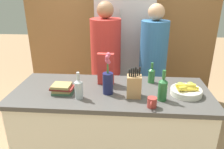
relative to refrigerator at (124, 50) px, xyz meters
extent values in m
cube|color=silver|center=(-0.09, -1.34, -0.50)|extent=(1.74, 0.71, 0.89)
cube|color=#474442|center=(-0.09, -1.34, -0.04)|extent=(1.81, 0.74, 0.04)
cube|color=olive|center=(-0.09, 0.36, 0.35)|extent=(3.01, 0.12, 2.60)
cube|color=#B7B7BC|center=(0.00, 0.00, 0.00)|extent=(0.78, 0.60, 1.90)
cylinder|color=#B7B7BC|center=(-0.06, -0.31, 0.09)|extent=(0.02, 0.02, 1.04)
cylinder|color=silver|center=(0.58, -1.38, 0.01)|extent=(0.27, 0.27, 0.05)
torus|color=silver|center=(0.58, -1.38, 0.03)|extent=(0.27, 0.27, 0.02)
sphere|color=#99B233|center=(0.53, -1.36, 0.05)|extent=(0.08, 0.08, 0.08)
sphere|color=#99B233|center=(0.62, -1.33, 0.05)|extent=(0.07, 0.07, 0.07)
sphere|color=red|center=(0.56, -1.33, 0.04)|extent=(0.07, 0.07, 0.07)
sphere|color=red|center=(0.59, -1.37, 0.04)|extent=(0.08, 0.08, 0.08)
cylinder|color=yellow|center=(0.60, -1.41, 0.05)|extent=(0.15, 0.06, 0.03)
cylinder|color=yellow|center=(0.56, -1.41, 0.07)|extent=(0.16, 0.11, 0.03)
cylinder|color=yellow|center=(0.56, -1.40, 0.08)|extent=(0.17, 0.05, 0.03)
cube|color=tan|center=(0.12, -1.45, 0.08)|extent=(0.12, 0.10, 0.19)
cylinder|color=black|center=(0.07, -1.46, 0.20)|extent=(0.01, 0.01, 0.07)
cylinder|color=black|center=(0.09, -1.47, 0.21)|extent=(0.01, 0.01, 0.08)
cylinder|color=black|center=(0.11, -1.47, 0.21)|extent=(0.01, 0.01, 0.09)
cylinder|color=black|center=(0.12, -1.47, 0.21)|extent=(0.01, 0.01, 0.09)
cylinder|color=black|center=(0.14, -1.45, 0.20)|extent=(0.01, 0.01, 0.07)
cylinder|color=black|center=(0.16, -1.44, 0.21)|extent=(0.01, 0.01, 0.09)
cylinder|color=#191E4C|center=(-0.11, -1.41, 0.08)|extent=(0.09, 0.09, 0.19)
cylinder|color=#477538|center=(-0.11, -1.41, 0.23)|extent=(0.01, 0.01, 0.10)
sphere|color=#C64C66|center=(-0.11, -1.41, 0.28)|extent=(0.04, 0.04, 0.04)
cylinder|color=#477538|center=(-0.11, -1.40, 0.26)|extent=(0.02, 0.01, 0.16)
sphere|color=#C64C66|center=(-0.11, -1.40, 0.34)|extent=(0.04, 0.04, 0.04)
cylinder|color=#477538|center=(-0.12, -1.40, 0.23)|extent=(0.01, 0.01, 0.11)
sphere|color=#C64C66|center=(-0.12, -1.40, 0.29)|extent=(0.03, 0.03, 0.03)
cylinder|color=#477538|center=(-0.12, -1.41, 0.24)|extent=(0.01, 0.01, 0.13)
sphere|color=#C64C66|center=(-0.12, -1.41, 0.31)|extent=(0.03, 0.03, 0.03)
cylinder|color=#477538|center=(-0.11, -1.41, 0.25)|extent=(0.01, 0.01, 0.15)
sphere|color=#C64C66|center=(-0.12, -1.41, 0.32)|extent=(0.04, 0.04, 0.04)
cylinder|color=#477538|center=(-0.11, -1.41, 0.23)|extent=(0.01, 0.01, 0.12)
sphere|color=#C64C66|center=(-0.11, -1.41, 0.29)|extent=(0.03, 0.03, 0.03)
cube|color=red|center=(-0.15, -1.20, 0.14)|extent=(0.16, 0.06, 0.31)
cylinder|color=#99332D|center=(0.26, -1.62, 0.02)|extent=(0.08, 0.08, 0.08)
torus|color=#99332D|center=(0.25, -1.66, 0.03)|extent=(0.03, 0.06, 0.06)
cube|color=#3D6047|center=(-0.51, -1.43, -0.01)|extent=(0.19, 0.13, 0.02)
cube|color=#99844C|center=(-0.52, -1.42, 0.01)|extent=(0.16, 0.14, 0.02)
cube|color=maroon|center=(-0.52, -1.43, 0.04)|extent=(0.21, 0.14, 0.02)
cube|color=#99844C|center=(-0.52, -1.43, 0.06)|extent=(0.16, 0.14, 0.02)
cylinder|color=#286633|center=(0.35, -1.50, 0.07)|extent=(0.08, 0.08, 0.17)
cone|color=#286633|center=(0.35, -1.50, 0.16)|extent=(0.08, 0.08, 0.03)
cylinder|color=#286633|center=(0.35, -1.50, 0.22)|extent=(0.03, 0.03, 0.07)
cylinder|color=#B2BCC1|center=(-0.35, -1.52, 0.06)|extent=(0.07, 0.07, 0.15)
cone|color=#B2BCC1|center=(-0.35, -1.52, 0.14)|extent=(0.07, 0.07, 0.03)
cylinder|color=#B2BCC1|center=(-0.35, -1.52, 0.19)|extent=(0.03, 0.03, 0.06)
cylinder|color=#286633|center=(0.29, -1.13, 0.05)|extent=(0.07, 0.07, 0.13)
cone|color=#286633|center=(0.29, -1.13, 0.12)|extent=(0.07, 0.07, 0.02)
cylinder|color=#286633|center=(0.29, -1.13, 0.16)|extent=(0.02, 0.02, 0.05)
cube|color=#383842|center=(-0.22, -0.59, -0.54)|extent=(0.34, 0.29, 0.81)
cylinder|color=red|center=(-0.22, -0.59, 0.20)|extent=(0.36, 0.36, 0.67)
sphere|color=#996B4C|center=(-0.22, -0.59, 0.63)|extent=(0.20, 0.20, 0.20)
cube|color=#383842|center=(0.36, -0.57, -0.55)|extent=(0.28, 0.21, 0.80)
cylinder|color=#2D6093|center=(0.36, -0.57, 0.18)|extent=(0.33, 0.33, 0.66)
sphere|color=tan|center=(0.36, -0.57, 0.61)|extent=(0.19, 0.19, 0.19)
camera|label=1|loc=(0.06, -3.15, 0.86)|focal=35.00mm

